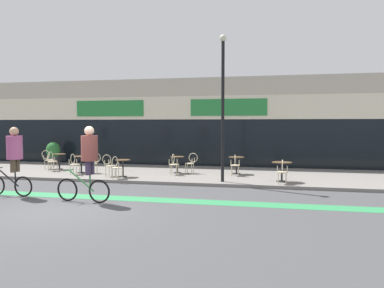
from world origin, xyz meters
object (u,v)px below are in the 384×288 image
Objects in this scene: bistro_table_1 at (81,161)px; bistro_table_3 at (177,161)px; cafe_chair_3_near at (174,163)px; bistro_table_2 at (123,165)px; cafe_chair_0_near at (52,160)px; bistro_table_5 at (282,168)px; cyclist_1 at (14,155)px; cyclist_2 at (88,157)px; bistro_table_0 at (59,158)px; cafe_chair_1_side at (94,162)px; cafe_chair_2_side at (109,164)px; lamp_post at (223,98)px; bistro_table_4 at (236,162)px; planter_pot at (53,152)px; cafe_chair_1_near at (74,163)px; cafe_chair_0_side at (48,158)px; cafe_chair_2_near at (116,166)px; cafe_chair_4_near at (235,164)px; cafe_chair_5_near at (282,170)px.

bistro_table_1 is 1.02× the size of bistro_table_3.
bistro_table_2 is at bearing 117.24° from cafe_chair_3_near.
bistro_table_2 is 4.09m from cafe_chair_0_near.
bistro_table_5 is 0.34× the size of cyclist_1.
bistro_table_1 is 6.00m from cyclist_2.
cafe_chair_0_near is at bearing -89.51° from bistro_table_0.
cyclist_1 reaches higher than cafe_chair_1_side.
cafe_chair_2_side is at bearing -68.52° from cyclist_2.
cyclist_1 is at bearing -3.65° from cyclist_2.
bistro_table_4 is at bearing 82.58° from lamp_post.
cafe_chair_0_near is 5.83m from cafe_chair_3_near.
planter_pot reaches higher than bistro_table_2.
bistro_table_5 is (10.29, -1.62, 0.01)m from bistro_table_0.
bistro_table_3 is 2.99m from cafe_chair_2_side.
bistro_table_0 is 6.09m from cyclist_1.
planter_pot is at bearing 68.86° from cafe_chair_3_near.
bistro_table_0 is 5.87m from cafe_chair_3_near.
cafe_chair_3_near is (2.51, 1.01, 0.00)m from cafe_chair_2_side.
cafe_chair_3_near reaches higher than bistro_table_1.
cafe_chair_3_near is (4.16, 0.89, 0.00)m from cafe_chair_1_near.
bistro_table_4 is 0.83× the size of cafe_chair_3_near.
lamp_post reaches higher than bistro_table_1.
planter_pot is 8.58m from cyclist_1.
bistro_table_2 is at bearing -76.21° from cyclist_2.
bistro_table_1 is 7.04m from lamp_post.
cafe_chair_0_side is at bearing -178.72° from bistro_table_4.
bistro_table_4 is 2.73m from cafe_chair_3_near.
cafe_chair_1_near is 1.00× the size of cafe_chair_2_near.
cafe_chair_1_near is 4.91m from planter_pot.
cafe_chair_1_side is 5.71m from cyclist_2.
bistro_table_4 is 5.42m from cafe_chair_2_side.
bistro_table_1 reaches higher than bistro_table_2.
cafe_chair_4_near is at bearing -89.51° from bistro_table_4.
bistro_table_0 is 1.00× the size of bistro_table_4.
cyclist_1 is at bearing -103.80° from cafe_chair_2_side.
cafe_chair_5_near is 0.41× the size of cyclist_1.
bistro_table_5 is at bearing -17.04° from planter_pot.
bistro_table_3 is 0.81× the size of cafe_chair_2_near.
cafe_chair_3_near is at bearing 26.56° from cafe_chair_2_side.
cafe_chair_2_near reaches higher than bistro_table_0.
cyclist_2 reaches higher than cafe_chair_1_near.
cafe_chair_4_near is 2.61m from cafe_chair_5_near.
cafe_chair_2_near is (3.94, -1.70, 0.00)m from cafe_chair_0_near.
bistro_table_3 is 0.63m from cafe_chair_3_near.
cyclist_1 is (1.98, -5.09, 0.69)m from cafe_chair_0_near.
cafe_chair_1_near is at bearing -43.23° from bistro_table_0.
bistro_table_2 is 0.78× the size of cafe_chair_5_near.
cyclist_2 is (3.06, -4.49, 0.69)m from cafe_chair_1_near.
cyclist_2 is at bearing -130.28° from lamp_post.
planter_pot is at bearing 128.70° from bistro_table_0.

